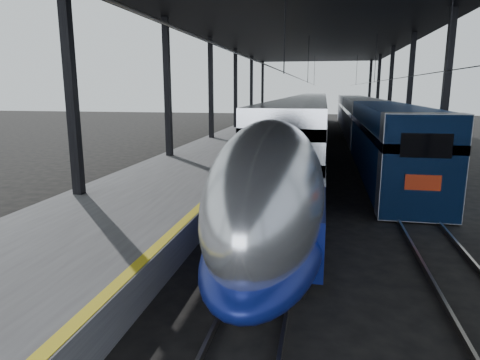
# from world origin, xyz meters

# --- Properties ---
(ground) EXTENTS (160.00, 160.00, 0.00)m
(ground) POSITION_xyz_m (0.00, 0.00, 0.00)
(ground) COLOR black
(ground) RESTS_ON ground
(platform) EXTENTS (6.00, 80.00, 1.00)m
(platform) POSITION_xyz_m (-3.50, 20.00, 0.50)
(platform) COLOR #4C4C4F
(platform) RESTS_ON ground
(yellow_strip) EXTENTS (0.30, 80.00, 0.01)m
(yellow_strip) POSITION_xyz_m (-0.70, 20.00, 1.00)
(yellow_strip) COLOR gold
(yellow_strip) RESTS_ON platform
(rails) EXTENTS (6.52, 80.00, 0.16)m
(rails) POSITION_xyz_m (4.50, 20.00, 0.08)
(rails) COLOR slate
(rails) RESTS_ON ground
(canopy) EXTENTS (18.00, 75.00, 9.47)m
(canopy) POSITION_xyz_m (1.90, 20.00, 9.12)
(canopy) COLOR black
(canopy) RESTS_ON ground
(tgv_train) EXTENTS (3.03, 65.20, 4.34)m
(tgv_train) POSITION_xyz_m (2.00, 28.79, 2.03)
(tgv_train) COLOR silver
(tgv_train) RESTS_ON ground
(second_train) EXTENTS (2.97, 56.05, 4.09)m
(second_train) POSITION_xyz_m (7.00, 33.98, 2.07)
(second_train) COLOR navy
(second_train) RESTS_ON ground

